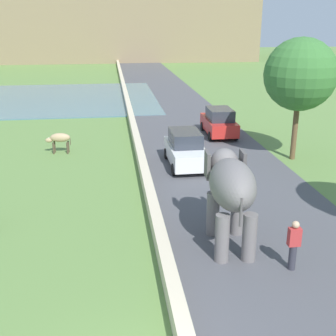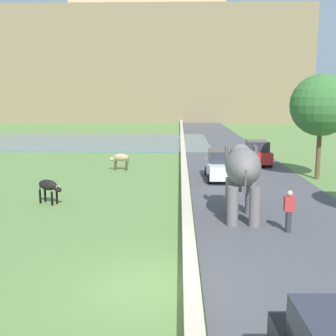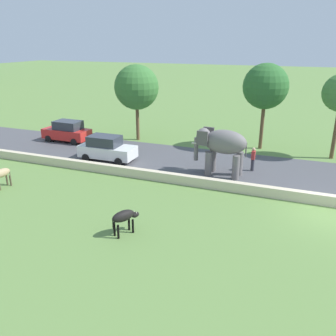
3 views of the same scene
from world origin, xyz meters
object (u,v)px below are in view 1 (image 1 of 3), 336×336
(person_beside_elephant, at_px, (294,245))
(car_white, at_px, (186,149))
(elephant, at_px, (230,187))
(cow_tan, at_px, (59,139))
(car_red, at_px, (219,122))

(person_beside_elephant, distance_m, car_white, 10.14)
(elephant, height_order, cow_tan, elephant)
(elephant, relative_size, cow_tan, 2.49)
(car_red, bearing_deg, elephant, -102.70)
(car_white, bearing_deg, car_red, 61.01)
(elephant, bearing_deg, car_red, 77.30)
(car_red, bearing_deg, car_white, -118.99)
(person_beside_elephant, bearing_deg, elephant, 128.87)
(car_white, bearing_deg, elephant, -89.88)
(elephant, relative_size, car_white, 0.88)
(person_beside_elephant, xyz_separation_m, cow_tan, (-8.05, 13.16, -0.04))
(person_beside_elephant, relative_size, car_red, 0.40)
(elephant, distance_m, person_beside_elephant, 2.60)
(person_beside_elephant, height_order, car_red, car_red)
(elephant, distance_m, cow_tan, 13.18)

